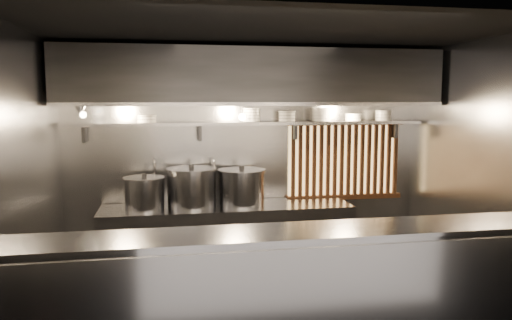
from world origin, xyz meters
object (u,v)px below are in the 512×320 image
object	(u,v)px
stock_pot_mid	(242,187)
stock_pot_right	(192,187)
pendant_bulb	(242,117)
stock_pot_left	(144,193)
heat_lamp	(80,109)

from	to	relation	value
stock_pot_mid	stock_pot_right	size ratio (longest dim) A/B	1.10
pendant_bulb	stock_pot_right	distance (m)	1.03
stock_pot_left	pendant_bulb	bearing A→B (deg)	4.82
heat_lamp	pendant_bulb	bearing A→B (deg)	11.00
heat_lamp	stock_pot_mid	bearing A→B (deg)	9.94
heat_lamp	stock_pot_mid	distance (m)	2.04
stock_pot_left	stock_pot_right	bearing A→B (deg)	7.54
heat_lamp	stock_pot_left	world-z (taller)	heat_lamp
pendant_bulb	stock_pot_right	bearing A→B (deg)	-177.61
pendant_bulb	stock_pot_right	size ratio (longest dim) A/B	0.28
pendant_bulb	stock_pot_left	xyz separation A→B (m)	(-1.17, -0.10, -0.87)
heat_lamp	pendant_bulb	size ratio (longest dim) A/B	1.87
pendant_bulb	stock_pot_mid	size ratio (longest dim) A/B	0.25
pendant_bulb	stock_pot_left	size ratio (longest dim) A/B	0.29
heat_lamp	pendant_bulb	distance (m)	1.83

